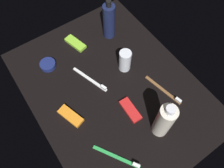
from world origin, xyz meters
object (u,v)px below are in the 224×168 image
cream_tin_left (48,65)px  snack_bar_red (131,110)px  bodywash_bottle (164,121)px  toothbrush_white (92,80)px  lotion_bottle (109,21)px  toothbrush_brown (165,91)px  deodorant_stick (125,61)px  toothbrush_green (119,158)px  snack_bar_lime (75,43)px  snack_bar_orange (71,116)px

cream_tin_left → snack_bar_red: bearing=24.6°
snack_bar_red → bodywash_bottle: bearing=22.5°
bodywash_bottle → toothbrush_white: bodywash_bottle is taller
lotion_bottle → toothbrush_brown: size_ratio=1.12×
cream_tin_left → toothbrush_brown: bearing=41.1°
deodorant_stick → cream_tin_left: (-19.48, -26.87, -4.15)cm
deodorant_stick → toothbrush_brown: size_ratio=0.58×
deodorant_stick → toothbrush_green: deodorant_stick is taller
lotion_bottle → deodorant_stick: 20.12cm
snack_bar_lime → snack_bar_orange: (29.69, -19.39, 0.00)cm
lotion_bottle → toothbrush_white: lotion_bottle is taller
lotion_bottle → snack_bar_orange: 44.52cm
deodorant_stick → cream_tin_left: size_ratio=1.53×
toothbrush_white → snack_bar_orange: toothbrush_white is taller
snack_bar_lime → lotion_bottle: bearing=61.4°
bodywash_bottle → toothbrush_green: bearing=-89.7°
lotion_bottle → bodywash_bottle: (48.91, -10.49, 0.35)cm
snack_bar_orange → cream_tin_left: bearing=154.5°
toothbrush_brown → cream_tin_left: same height
toothbrush_white → snack_bar_orange: 17.57cm
snack_bar_orange → cream_tin_left: cream_tin_left is taller
snack_bar_lime → toothbrush_brown: bearing=8.3°
snack_bar_lime → cream_tin_left: bearing=-91.4°
cream_tin_left → toothbrush_white: bearing=34.1°
deodorant_stick → toothbrush_brown: (19.05, 6.70, -4.59)cm
toothbrush_brown → bodywash_bottle: bearing=-48.5°
deodorant_stick → snack_bar_red: 20.73cm
toothbrush_brown → cream_tin_left: (-38.53, -33.56, 0.45)cm
deodorant_stick → toothbrush_green: bearing=-38.9°
bodywash_bottle → cream_tin_left: bearing=-156.5°
toothbrush_white → snack_bar_red: toothbrush_white is taller
deodorant_stick → toothbrush_white: deodorant_stick is taller
toothbrush_green → snack_bar_lime: (-53.05, 13.10, 0.14)cm
snack_bar_orange → cream_tin_left: size_ratio=1.53×
lotion_bottle → toothbrush_green: lotion_bottle is taller
lotion_bottle → cream_tin_left: bearing=-90.6°
snack_bar_lime → toothbrush_white: bearing=-26.0°
bodywash_bottle → snack_bar_lime: bearing=-174.0°
toothbrush_white → toothbrush_green: (32.23, -8.88, 0.00)cm
lotion_bottle → snack_bar_red: lotion_bottle is taller
snack_bar_red → snack_bar_lime: bearing=-176.0°
bodywash_bottle → snack_bar_orange: bodywash_bottle is taller
lotion_bottle → snack_bar_orange: size_ratio=1.93×
bodywash_bottle → snack_bar_orange: bearing=-133.0°
snack_bar_lime → snack_bar_orange: size_ratio=1.00×
lotion_bottle → toothbrush_white: bearing=-50.4°
snack_bar_orange → bodywash_bottle: bearing=29.4°
bodywash_bottle → snack_bar_orange: 35.17cm
lotion_bottle → snack_bar_orange: bearing=-54.1°
toothbrush_brown → snack_bar_lime: bearing=-157.2°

